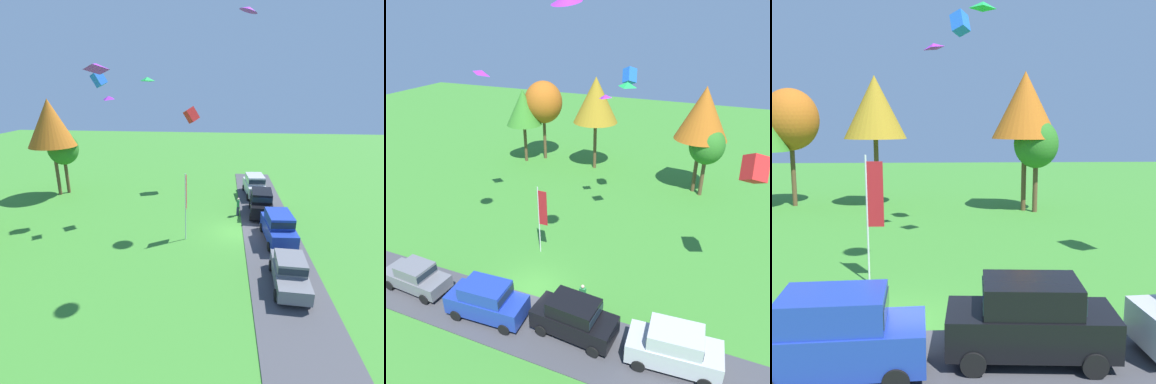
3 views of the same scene
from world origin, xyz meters
The scene contains 16 objects.
ground_plane centered at (0.00, 0.00, 0.00)m, with size 120.00×120.00×0.00m, color #3D842D.
pavement_strip centered at (0.00, -2.69, 0.03)m, with size 36.00×4.40×0.06m, color #424247.
car_sedan_mid_row centered at (-6.78, -2.76, 1.04)m, with size 4.48×2.12×1.84m.
car_suv_by_flagpole centered at (-1.19, -3.02, 1.30)m, with size 4.70×2.26×2.28m.
car_suv_near_entrance centered at (3.96, -2.32, 1.30)m, with size 4.72×2.29×2.28m.
car_suv_far_end centered at (9.30, -2.22, 1.30)m, with size 4.74×2.34×2.28m.
person_on_lawn centered at (3.60, -0.21, 0.88)m, with size 0.36×0.24×1.71m.
tree_lone_near centered at (7.49, 19.17, 7.78)m, with size 4.85×4.85×10.24m.
tree_right_of_center centered at (8.24, 18.56, 4.99)m, with size 3.22×3.22×6.80m.
flag_banner centered at (-1.28, 4.02, 3.36)m, with size 0.71×0.08×5.30m.
kite_delta_trailing_tail centered at (2.75, -0.19, 16.60)m, with size 1.37×1.37×0.28m, color purple.
kite_box_over_trees centered at (2.49, 11.47, 11.87)m, with size 0.75×0.75×1.05m, color blue.
kite_diamond_mid_center centered at (1.06, 10.26, 10.48)m, with size 0.72×0.84×0.26m, color purple.
kite_box_high_right centered at (11.62, 4.94, 8.38)m, with size 1.02×1.02×1.43m, color red.
kite_diamond_near_flag centered at (3.43, 7.72, 11.89)m, with size 0.94×0.93×0.31m, color green.
kite_diamond_low_drifter centered at (-7.64, 7.42, 12.09)m, with size 0.91×1.03×0.28m, color purple.
Camera 1 is at (-22.30, 1.39, 11.07)m, focal length 28.00 mm.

